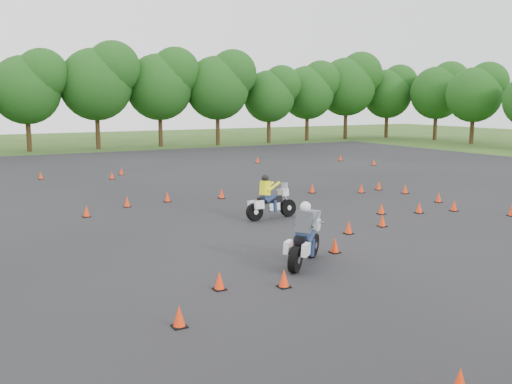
% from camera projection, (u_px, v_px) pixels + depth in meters
% --- Properties ---
extents(ground, '(140.00, 140.00, 0.00)m').
position_uv_depth(ground, '(315.00, 245.00, 18.66)').
color(ground, '#2D5119').
rests_on(ground, ground).
extents(asphalt_pad, '(62.00, 62.00, 0.00)m').
position_uv_depth(asphalt_pad, '(233.00, 213.00, 23.85)').
color(asphalt_pad, black).
rests_on(asphalt_pad, ground).
extents(treeline, '(87.04, 32.18, 10.81)m').
position_uv_depth(treeline, '(122.00, 100.00, 50.22)').
color(treeline, '#194614').
rests_on(treeline, ground).
extents(traffic_cones, '(32.89, 32.57, 0.45)m').
position_uv_depth(traffic_cones, '(249.00, 207.00, 23.99)').
color(traffic_cones, '#FF340A').
rests_on(traffic_cones, asphalt_pad).
extents(rider_grey, '(2.36, 2.13, 1.88)m').
position_uv_depth(rider_grey, '(304.00, 233.00, 16.35)').
color(rider_grey, '#42454A').
rests_on(rider_grey, ground).
extents(rider_yellow, '(2.35, 0.88, 1.78)m').
position_uv_depth(rider_yellow, '(272.00, 197.00, 22.67)').
color(rider_yellow, '#F3F315').
rests_on(rider_yellow, ground).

